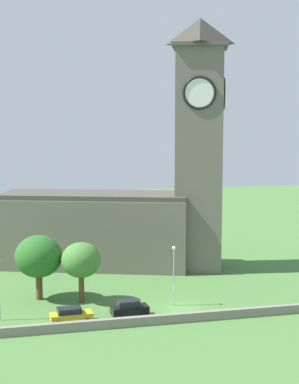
{
  "coord_description": "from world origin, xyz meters",
  "views": [
    {
      "loc": [
        -19.46,
        -65.38,
        22.02
      ],
      "look_at": [
        -1.74,
        8.1,
        12.66
      ],
      "focal_mm": 56.65,
      "sensor_mm": 36.0,
      "label": 1
    }
  ],
  "objects_px": {
    "car_yellow": "(71,315)",
    "tree_riverside_west": "(81,260)",
    "church": "(133,198)",
    "streetlamp_west_mid": "(174,266)",
    "car_black": "(129,308)",
    "tree_riverside_east": "(39,257)"
  },
  "relations": [
    {
      "from": "tree_riverside_east",
      "to": "tree_riverside_west",
      "type": "bearing_deg",
      "value": -25.52
    },
    {
      "from": "car_yellow",
      "to": "tree_riverside_east",
      "type": "bearing_deg",
      "value": 106.56
    },
    {
      "from": "car_yellow",
      "to": "tree_riverside_west",
      "type": "bearing_deg",
      "value": 73.87
    },
    {
      "from": "car_black",
      "to": "church",
      "type": "bearing_deg",
      "value": 76.78
    },
    {
      "from": "church",
      "to": "tree_riverside_west",
      "type": "distance_m",
      "value": 18.9
    },
    {
      "from": "streetlamp_west_mid",
      "to": "tree_riverside_east",
      "type": "xyz_separation_m",
      "value": [
        -15.2,
        6.28,
        0.54
      ]
    },
    {
      "from": "streetlamp_west_mid",
      "to": "tree_riverside_east",
      "type": "height_order",
      "value": "tree_riverside_east"
    },
    {
      "from": "tree_riverside_east",
      "to": "car_yellow",
      "type": "bearing_deg",
      "value": -73.44
    },
    {
      "from": "church",
      "to": "streetlamp_west_mid",
      "type": "height_order",
      "value": "church"
    },
    {
      "from": "car_yellow",
      "to": "car_black",
      "type": "bearing_deg",
      "value": 3.95
    },
    {
      "from": "church",
      "to": "tree_riverside_west",
      "type": "xyz_separation_m",
      "value": [
        -9.64,
        -15.44,
        -5.11
      ]
    },
    {
      "from": "car_yellow",
      "to": "streetlamp_west_mid",
      "type": "height_order",
      "value": "streetlamp_west_mid"
    },
    {
      "from": "car_black",
      "to": "car_yellow",
      "type": "bearing_deg",
      "value": -176.05
    },
    {
      "from": "church",
      "to": "tree_riverside_east",
      "type": "bearing_deg",
      "value": -137.84
    },
    {
      "from": "streetlamp_west_mid",
      "to": "tree_riverside_west",
      "type": "bearing_deg",
      "value": 159.04
    },
    {
      "from": "car_yellow",
      "to": "tree_riverside_east",
      "type": "height_order",
      "value": "tree_riverside_east"
    },
    {
      "from": "church",
      "to": "car_yellow",
      "type": "distance_m",
      "value": 27.06
    },
    {
      "from": "car_yellow",
      "to": "tree_riverside_west",
      "type": "distance_m",
      "value": 8.52
    },
    {
      "from": "church",
      "to": "tree_riverside_east",
      "type": "height_order",
      "value": "church"
    },
    {
      "from": "car_black",
      "to": "tree_riverside_west",
      "type": "xyz_separation_m",
      "value": [
        -4.45,
        6.65,
        4.14
      ]
    },
    {
      "from": "church",
      "to": "tree_riverside_west",
      "type": "height_order",
      "value": "church"
    },
    {
      "from": "church",
      "to": "streetlamp_west_mid",
      "type": "xyz_separation_m",
      "value": [
        0.71,
        -19.4,
        -5.46
      ]
    }
  ]
}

